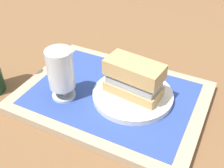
# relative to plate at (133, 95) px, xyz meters

# --- Properties ---
(ground_plane) EXTENTS (3.00, 3.00, 0.00)m
(ground_plane) POSITION_rel_plate_xyz_m (0.05, 0.01, -0.03)
(ground_plane) COLOR brown
(tray) EXTENTS (0.44, 0.32, 0.02)m
(tray) POSITION_rel_plate_xyz_m (0.05, 0.01, -0.02)
(tray) COLOR tan
(tray) RESTS_ON ground_plane
(placemat) EXTENTS (0.38, 0.27, 0.00)m
(placemat) POSITION_rel_plate_xyz_m (0.05, 0.01, -0.01)
(placemat) COLOR #2D4793
(placemat) RESTS_ON tray
(plate) EXTENTS (0.19, 0.19, 0.01)m
(plate) POSITION_rel_plate_xyz_m (0.00, 0.00, 0.00)
(plate) COLOR silver
(plate) RESTS_ON placemat
(sandwich) EXTENTS (0.14, 0.08, 0.08)m
(sandwich) POSITION_rel_plate_xyz_m (0.00, -0.00, 0.05)
(sandwich) COLOR tan
(sandwich) RESTS_ON plate
(beer_glass) EXTENTS (0.06, 0.06, 0.12)m
(beer_glass) POSITION_rel_plate_xyz_m (0.15, 0.07, 0.06)
(beer_glass) COLOR silver
(beer_glass) RESTS_ON placemat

